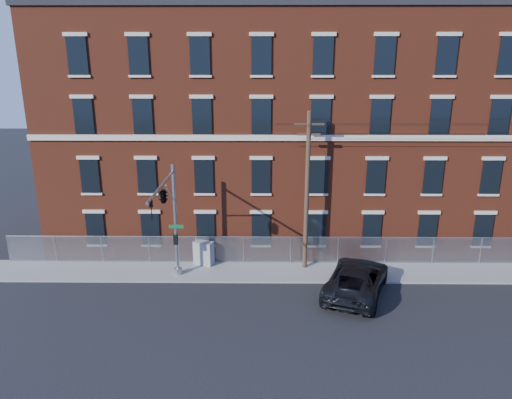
{
  "coord_description": "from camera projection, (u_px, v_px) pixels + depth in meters",
  "views": [
    {
      "loc": [
        -0.88,
        -22.08,
        12.94
      ],
      "look_at": [
        -1.13,
        4.0,
        5.15
      ],
      "focal_mm": 32.74,
      "sensor_mm": 36.0,
      "label": 1
    }
  ],
  "objects": [
    {
      "name": "ground",
      "position": [
        276.0,
        313.0,
        24.85
      ],
      "size": [
        140.0,
        140.0,
        0.0
      ],
      "primitive_type": "plane",
      "color": "black",
      "rests_on": "ground"
    },
    {
      "name": "sidewalk",
      "position": [
        463.0,
        272.0,
        29.51
      ],
      "size": [
        65.0,
        3.0,
        0.12
      ],
      "primitive_type": "cube",
      "color": "gray",
      "rests_on": "ground"
    },
    {
      "name": "mill_building",
      "position": [
        428.0,
        125.0,
        35.75
      ],
      "size": [
        55.3,
        14.32,
        16.3
      ],
      "color": "maroon",
      "rests_on": "ground"
    },
    {
      "name": "chain_link_fence",
      "position": [
        457.0,
        250.0,
        30.47
      ],
      "size": [
        59.06,
        0.06,
        1.85
      ],
      "color": "#A5A8AD",
      "rests_on": "ground"
    },
    {
      "name": "traffic_signal_mast",
      "position": [
        167.0,
        205.0,
        25.45
      ],
      "size": [
        0.9,
        6.75,
        7.0
      ],
      "color": "#9EA0A5",
      "rests_on": "ground"
    },
    {
      "name": "utility_pole_near",
      "position": [
        307.0,
        189.0,
        28.67
      ],
      "size": [
        1.8,
        0.28,
        10.0
      ],
      "color": "#443022",
      "rests_on": "ground"
    },
    {
      "name": "pickup_truck",
      "position": [
        356.0,
        279.0,
        26.79
      ],
      "size": [
        5.14,
        7.06,
        1.78
      ],
      "primitive_type": "imported",
      "rotation": [
        0.0,
        0.0,
        2.76
      ],
      "color": "black",
      "rests_on": "ground"
    },
    {
      "name": "utility_cabinet",
      "position": [
        204.0,
        253.0,
        30.38
      ],
      "size": [
        1.39,
        1.05,
        1.56
      ],
      "primitive_type": "cube",
      "rotation": [
        0.0,
        0.0,
        -0.38
      ],
      "color": "gray",
      "rests_on": "sidewalk"
    }
  ]
}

